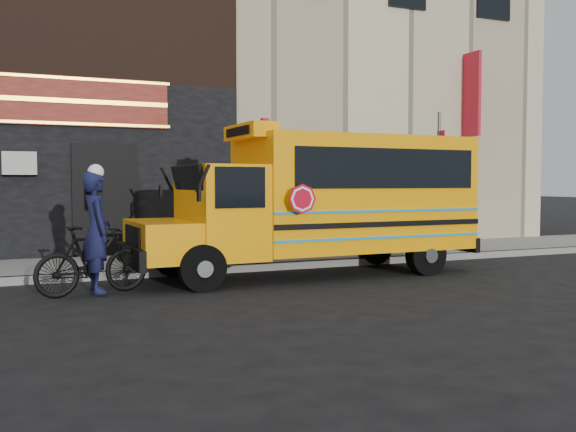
# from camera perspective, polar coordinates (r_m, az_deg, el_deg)

# --- Properties ---
(ground) EXTENTS (120.00, 120.00, 0.00)m
(ground) POSITION_cam_1_polar(r_m,az_deg,el_deg) (11.20, 4.36, -6.43)
(ground) COLOR black
(ground) RESTS_ON ground
(curb) EXTENTS (40.00, 0.20, 0.15)m
(curb) POSITION_cam_1_polar(r_m,az_deg,el_deg) (13.53, -0.73, -4.47)
(curb) COLOR gray
(curb) RESTS_ON ground
(sidewalk) EXTENTS (40.00, 3.00, 0.15)m
(sidewalk) POSITION_cam_1_polar(r_m,az_deg,el_deg) (14.91, -2.93, -3.77)
(sidewalk) COLOR slate
(sidewalk) RESTS_ON ground
(building) EXTENTS (20.00, 10.70, 12.00)m
(building) POSITION_cam_1_polar(r_m,az_deg,el_deg) (21.32, -9.18, 14.58)
(building) COLOR #BEB78E
(building) RESTS_ON sidewalk
(school_bus) EXTENTS (6.96, 2.54, 2.92)m
(school_bus) POSITION_cam_1_polar(r_m,az_deg,el_deg) (12.76, 3.28, 1.54)
(school_bus) COLOR black
(school_bus) RESTS_ON ground
(sign_pole) EXTENTS (0.08, 0.30, 3.47)m
(sign_pole) POSITION_cam_1_polar(r_m,az_deg,el_deg) (15.36, 13.27, 3.17)
(sign_pole) COLOR #444D49
(sign_pole) RESTS_ON ground
(bicycle) EXTENTS (1.96, 0.97, 1.13)m
(bicycle) POSITION_cam_1_polar(r_m,az_deg,el_deg) (10.94, -16.99, -3.78)
(bicycle) COLOR black
(bicycle) RESTS_ON ground
(cyclist) EXTENTS (0.53, 0.76, 1.97)m
(cyclist) POSITION_cam_1_polar(r_m,az_deg,el_deg) (10.84, -16.64, -1.61)
(cyclist) COLOR black
(cyclist) RESTS_ON ground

